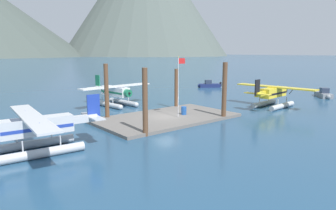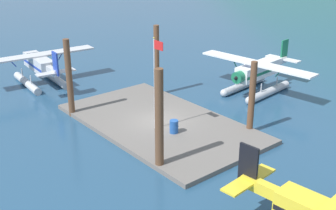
{
  "view_description": "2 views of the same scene",
  "coord_description": "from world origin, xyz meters",
  "px_view_note": "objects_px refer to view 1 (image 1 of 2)",
  "views": [
    {
      "loc": [
        -19.64,
        -24.33,
        7.06
      ],
      "look_at": [
        0.22,
        -0.04,
        1.51
      ],
      "focal_mm": 32.24,
      "sensor_mm": 36.0,
      "label": 1
    },
    {
      "loc": [
        21.88,
        -17.32,
        12.61
      ],
      "look_at": [
        0.23,
        0.58,
        1.44
      ],
      "focal_mm": 46.26,
      "sensor_mm": 36.0,
      "label": 2
    }
  ],
  "objects_px": {
    "seaplane_yellow_stbd_aft": "(273,95)",
    "boat_navy_open_east": "(209,85)",
    "flagpole": "(179,80)",
    "seaplane_white_bow_centre": "(115,94)",
    "fuel_drum": "(184,111)",
    "seaplane_silver_port_aft": "(37,131)",
    "boat_grey_open_se": "(324,94)"
  },
  "relations": [
    {
      "from": "seaplane_yellow_stbd_aft",
      "to": "boat_navy_open_east",
      "type": "relative_size",
      "value": 2.4
    },
    {
      "from": "flagpole",
      "to": "seaplane_white_bow_centre",
      "type": "xyz_separation_m",
      "value": [
        -1.0,
        11.57,
        -2.61
      ]
    },
    {
      "from": "fuel_drum",
      "to": "boat_navy_open_east",
      "type": "distance_m",
      "value": 28.99
    },
    {
      "from": "seaplane_silver_port_aft",
      "to": "seaplane_white_bow_centre",
      "type": "bearing_deg",
      "value": 43.92
    },
    {
      "from": "seaplane_silver_port_aft",
      "to": "seaplane_white_bow_centre",
      "type": "distance_m",
      "value": 19.01
    },
    {
      "from": "seaplane_white_bow_centre",
      "to": "boat_grey_open_se",
      "type": "bearing_deg",
      "value": -25.72
    },
    {
      "from": "fuel_drum",
      "to": "boat_grey_open_se",
      "type": "relative_size",
      "value": 0.21
    },
    {
      "from": "fuel_drum",
      "to": "boat_navy_open_east",
      "type": "height_order",
      "value": "boat_navy_open_east"
    },
    {
      "from": "flagpole",
      "to": "seaplane_yellow_stbd_aft",
      "type": "distance_m",
      "value": 14.64
    },
    {
      "from": "flagpole",
      "to": "seaplane_silver_port_aft",
      "type": "bearing_deg",
      "value": -173.7
    },
    {
      "from": "seaplane_white_bow_centre",
      "to": "boat_grey_open_se",
      "type": "height_order",
      "value": "seaplane_white_bow_centre"
    },
    {
      "from": "seaplane_yellow_stbd_aft",
      "to": "boat_navy_open_east",
      "type": "height_order",
      "value": "seaplane_yellow_stbd_aft"
    },
    {
      "from": "seaplane_silver_port_aft",
      "to": "seaplane_white_bow_centre",
      "type": "xyz_separation_m",
      "value": [
        13.69,
        13.19,
        0.0
      ]
    },
    {
      "from": "seaplane_yellow_stbd_aft",
      "to": "seaplane_white_bow_centre",
      "type": "bearing_deg",
      "value": 137.93
    },
    {
      "from": "fuel_drum",
      "to": "boat_grey_open_se",
      "type": "xyz_separation_m",
      "value": [
        26.95,
        -3.04,
        -0.25
      ]
    },
    {
      "from": "fuel_drum",
      "to": "seaplane_white_bow_centre",
      "type": "height_order",
      "value": "seaplane_white_bow_centre"
    },
    {
      "from": "fuel_drum",
      "to": "seaplane_white_bow_centre",
      "type": "xyz_separation_m",
      "value": [
        -2.2,
        11.0,
        0.84
      ]
    },
    {
      "from": "boat_navy_open_east",
      "to": "boat_grey_open_se",
      "type": "bearing_deg",
      "value": -79.03
    },
    {
      "from": "fuel_drum",
      "to": "flagpole",
      "type": "bearing_deg",
      "value": -154.85
    },
    {
      "from": "flagpole",
      "to": "boat_grey_open_se",
      "type": "height_order",
      "value": "flagpole"
    },
    {
      "from": "flagpole",
      "to": "fuel_drum",
      "type": "distance_m",
      "value": 3.7
    },
    {
      "from": "seaplane_silver_port_aft",
      "to": "seaplane_white_bow_centre",
      "type": "height_order",
      "value": "same"
    },
    {
      "from": "seaplane_silver_port_aft",
      "to": "seaplane_yellow_stbd_aft",
      "type": "bearing_deg",
      "value": -1.13
    },
    {
      "from": "seaplane_white_bow_centre",
      "to": "boat_navy_open_east",
      "type": "height_order",
      "value": "seaplane_white_bow_centre"
    },
    {
      "from": "flagpole",
      "to": "seaplane_white_bow_centre",
      "type": "relative_size",
      "value": 0.6
    },
    {
      "from": "flagpole",
      "to": "seaplane_yellow_stbd_aft",
      "type": "bearing_deg",
      "value": -8.75
    },
    {
      "from": "fuel_drum",
      "to": "seaplane_white_bow_centre",
      "type": "distance_m",
      "value": 11.25
    },
    {
      "from": "fuel_drum",
      "to": "seaplane_silver_port_aft",
      "type": "distance_m",
      "value": 16.07
    },
    {
      "from": "seaplane_white_bow_centre",
      "to": "boat_navy_open_east",
      "type": "bearing_deg",
      "value": 15.0
    },
    {
      "from": "boat_grey_open_se",
      "to": "seaplane_silver_port_aft",
      "type": "bearing_deg",
      "value": 178.86
    },
    {
      "from": "seaplane_yellow_stbd_aft",
      "to": "boat_grey_open_se",
      "type": "xyz_separation_m",
      "value": [
        13.91,
        -0.29,
        -1.09
      ]
    },
    {
      "from": "seaplane_white_bow_centre",
      "to": "boat_navy_open_east",
      "type": "relative_size",
      "value": 2.4
    }
  ]
}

